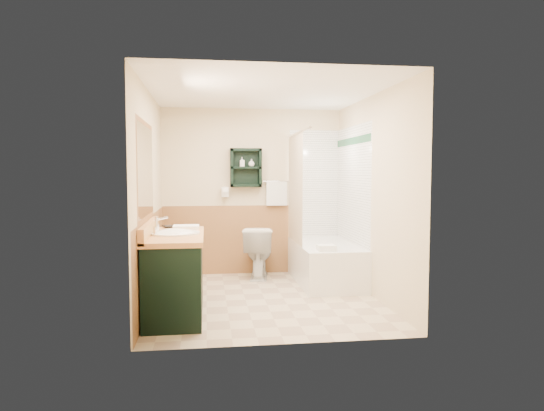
{
  "coord_description": "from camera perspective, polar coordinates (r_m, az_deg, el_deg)",
  "views": [
    {
      "loc": [
        -0.66,
        -5.55,
        1.49
      ],
      "look_at": [
        0.11,
        0.2,
        1.09
      ],
      "focal_mm": 32.0,
      "sensor_mm": 36.0,
      "label": 1
    }
  ],
  "objects": [
    {
      "name": "shower_curtain",
      "position": [
        6.59,
        2.73,
        1.02
      ],
      "size": [
        1.05,
        1.05,
        1.7
      ],
      "primitive_type": null,
      "color": "beige",
      "rests_on": "curtain_rod"
    },
    {
      "name": "tile_back",
      "position": [
        7.24,
        5.79,
        0.48
      ],
      "size": [
        0.95,
        0.95,
        2.1
      ],
      "primitive_type": null,
      "color": "white",
      "rests_on": "back_wall"
    },
    {
      "name": "mirror_glass",
      "position": [
        5.03,
        -14.61,
        3.96
      ],
      "size": [
        1.2,
        1.2,
        0.9
      ],
      "primitive_type": null,
      "color": "white",
      "rests_on": "left_wall"
    },
    {
      "name": "mirror_frame",
      "position": [
        5.03,
        -14.67,
        3.96
      ],
      "size": [
        1.3,
        1.3,
        1.0
      ],
      "primitive_type": null,
      "color": "#8F5C2F",
      "rests_on": "left_wall"
    },
    {
      "name": "right_wall",
      "position": [
        5.9,
        11.95,
        1.07
      ],
      "size": [
        0.04,
        3.0,
        2.4
      ],
      "primitive_type": "cube",
      "color": "#F5E9C0",
      "rests_on": "ground"
    },
    {
      "name": "curtain_rod",
      "position": [
        6.43,
        3.04,
        8.52
      ],
      "size": [
        0.03,
        1.6,
        0.03
      ],
      "primitive_type": "cylinder",
      "rotation": [
        1.57,
        0.0,
        0.0
      ],
      "color": "silver",
      "rests_on": "back_wall"
    },
    {
      "name": "wainscot_left",
      "position": [
        5.67,
        -13.97,
        -6.2
      ],
      "size": [
        2.98,
        2.98,
        1.0
      ],
      "primitive_type": null,
      "color": "#A96D44",
      "rests_on": "left_wall"
    },
    {
      "name": "wainscot_back",
      "position": [
        7.13,
        -2.31,
        -4.0
      ],
      "size": [
        2.58,
        2.58,
        1.0
      ],
      "primitive_type": null,
      "color": "#A96D44",
      "rests_on": "back_wall"
    },
    {
      "name": "vanity_book",
      "position": [
        5.71,
        -12.67,
        -1.56
      ],
      "size": [
        0.15,
        0.06,
        0.2
      ],
      "primitive_type": "imported",
      "rotation": [
        0.0,
        0.0,
        0.29
      ],
      "color": "black",
      "rests_on": "vanity"
    },
    {
      "name": "towel_bar",
      "position": [
        7.07,
        0.53,
        2.85
      ],
      "size": [
        0.4,
        0.06,
        0.4
      ],
      "primitive_type": null,
      "color": "white",
      "rests_on": "back_wall"
    },
    {
      "name": "hair_dryer",
      "position": [
        6.99,
        -5.55,
        1.58
      ],
      "size": [
        0.1,
        0.24,
        0.18
      ],
      "primitive_type": null,
      "color": "white",
      "rests_on": "back_wall"
    },
    {
      "name": "tile_accent",
      "position": [
        6.6,
        9.42,
        7.49
      ],
      "size": [
        1.5,
        1.5,
        0.1
      ],
      "primitive_type": null,
      "color": "#154B2B",
      "rests_on": "right_wall"
    },
    {
      "name": "back_wall",
      "position": [
        7.1,
        -2.35,
        1.64
      ],
      "size": [
        2.6,
        0.04,
        2.4
      ],
      "primitive_type": "cube",
      "color": "#F5E9C0",
      "rests_on": "ground"
    },
    {
      "name": "tile_right",
      "position": [
        6.61,
        9.42,
        0.11
      ],
      "size": [
        1.5,
        1.5,
        2.1
      ],
      "primitive_type": null,
      "color": "white",
      "rests_on": "right_wall"
    },
    {
      "name": "floor",
      "position": [
        5.78,
        -0.88,
        -10.96
      ],
      "size": [
        3.0,
        3.0,
        0.0
      ],
      "primitive_type": "plane",
      "color": "beige",
      "rests_on": "ground"
    },
    {
      "name": "counter_towel",
      "position": [
        5.53,
        -10.07,
        -2.52
      ],
      "size": [
        0.29,
        0.23,
        0.04
      ],
      "primitive_type": "cube",
      "color": "white",
      "rests_on": "vanity"
    },
    {
      "name": "soap_bottle_a",
      "position": [
        6.97,
        -3.55,
        4.85
      ],
      "size": [
        0.08,
        0.14,
        0.06
      ],
      "primitive_type": "imported",
      "rotation": [
        0.0,
        0.0,
        0.12
      ],
      "color": "white",
      "rests_on": "wall_shelf"
    },
    {
      "name": "tub_towel",
      "position": [
        5.97,
        6.39,
        -4.96
      ],
      "size": [
        0.22,
        0.18,
        0.07
      ],
      "primitive_type": "cube",
      "color": "white",
      "rests_on": "bathtub"
    },
    {
      "name": "wall_shelf",
      "position": [
        6.98,
        -3.09,
        4.47
      ],
      "size": [
        0.45,
        0.15,
        0.55
      ],
      "primitive_type": "cube",
      "color": "black",
      "rests_on": "back_wall"
    },
    {
      "name": "bathtub",
      "position": [
        6.6,
        6.39,
        -6.74
      ],
      "size": [
        0.79,
        1.5,
        0.53
      ],
      "primitive_type": "cube",
      "color": "white",
      "rests_on": "ground"
    },
    {
      "name": "left_wall",
      "position": [
        5.59,
        -14.44,
        0.88
      ],
      "size": [
        0.04,
        3.0,
        2.4
      ],
      "primitive_type": "cube",
      "color": "#F5E9C0",
      "rests_on": "ground"
    },
    {
      "name": "ceiling",
      "position": [
        5.66,
        -0.9,
        13.43
      ],
      "size": [
        2.6,
        3.0,
        0.04
      ],
      "primitive_type": "cube",
      "color": "white",
      "rests_on": "back_wall"
    },
    {
      "name": "vanity",
      "position": [
        5.19,
        -11.32,
        -7.95
      ],
      "size": [
        0.59,
        1.34,
        0.85
      ],
      "primitive_type": "cube",
      "color": "black",
      "rests_on": "ground"
    },
    {
      "name": "soap_bottle_b",
      "position": [
        6.98,
        -2.43,
        4.95
      ],
      "size": [
        0.11,
        0.13,
        0.09
      ],
      "primitive_type": "imported",
      "rotation": [
        0.0,
        0.0,
        -0.23
      ],
      "color": "white",
      "rests_on": "wall_shelf"
    },
    {
      "name": "toilet",
      "position": [
        6.88,
        -1.63,
        -5.51
      ],
      "size": [
        0.51,
        0.78,
        0.71
      ],
      "primitive_type": "imported",
      "rotation": [
        0.0,
        0.0,
        3.0
      ],
      "color": "white",
      "rests_on": "ground"
    }
  ]
}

